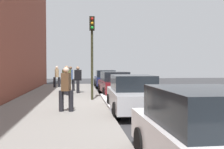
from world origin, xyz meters
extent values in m
plane|color=#333335|center=(0.00, 0.00, 0.00)|extent=(56.00, 56.00, 0.00)
cube|color=gray|center=(0.00, -3.30, 0.07)|extent=(28.00, 4.60, 0.15)
cube|color=gold|center=(0.00, 3.20, 0.00)|extent=(28.00, 0.14, 0.01)
cube|color=white|center=(-1.51, -0.70, 0.11)|extent=(5.28, 0.56, 0.22)
cylinder|color=black|center=(-10.07, 0.87, 0.32)|extent=(0.64, 0.23, 0.64)
cylinder|color=black|center=(-10.09, -0.81, 0.32)|extent=(0.64, 0.23, 0.64)
cylinder|color=black|center=(-12.96, 0.91, 0.32)|extent=(0.64, 0.23, 0.64)
cylinder|color=black|center=(-12.98, -0.77, 0.32)|extent=(0.64, 0.23, 0.64)
cube|color=navy|center=(-11.52, 0.05, 0.59)|extent=(4.69, 1.86, 0.64)
cube|color=black|center=(-11.76, 0.05, 1.21)|extent=(2.45, 1.63, 0.60)
cylinder|color=black|center=(-3.85, 0.95, 0.32)|extent=(0.65, 0.24, 0.64)
cylinder|color=black|center=(-3.79, -0.73, 0.32)|extent=(0.65, 0.24, 0.64)
cylinder|color=black|center=(-6.52, 0.85, 0.32)|extent=(0.65, 0.24, 0.64)
cylinder|color=black|center=(-6.46, -0.83, 0.32)|extent=(0.65, 0.24, 0.64)
cube|color=maroon|center=(-5.16, 0.06, 0.59)|extent=(4.37, 1.96, 0.64)
cube|color=black|center=(-5.37, 0.05, 1.21)|extent=(2.30, 1.68, 0.60)
cylinder|color=black|center=(2.55, 0.77, 0.32)|extent=(0.65, 0.24, 0.64)
cylinder|color=black|center=(2.51, -0.91, 0.32)|extent=(0.65, 0.24, 0.64)
cylinder|color=black|center=(-0.11, 0.84, 0.32)|extent=(0.65, 0.24, 0.64)
cylinder|color=black|center=(-0.15, -0.84, 0.32)|extent=(0.65, 0.24, 0.64)
cube|color=#B7BABF|center=(1.20, -0.04, 0.59)|extent=(4.33, 1.91, 0.64)
cube|color=black|center=(0.99, -0.03, 1.21)|extent=(2.27, 1.66, 0.60)
cylinder|color=black|center=(6.27, 0.78, 0.32)|extent=(0.64, 0.22, 0.64)
cylinder|color=black|center=(6.27, -0.90, 0.32)|extent=(0.64, 0.22, 0.64)
cube|color=white|center=(7.55, -0.06, 0.59)|extent=(4.13, 1.81, 0.64)
cube|color=black|center=(7.35, -0.06, 1.21)|extent=(2.15, 1.61, 0.60)
cylinder|color=black|center=(-4.17, -2.90, 0.56)|extent=(0.19, 0.19, 0.82)
cylinder|color=black|center=(-4.53, -3.04, 0.56)|extent=(0.19, 0.19, 0.82)
cube|color=brown|center=(-4.35, -2.97, 1.32)|extent=(0.45, 0.55, 0.70)
sphere|color=tan|center=(-4.35, -2.97, 1.79)|extent=(0.23, 0.23, 0.23)
cylinder|color=black|center=(-10.33, -3.90, 0.56)|extent=(0.19, 0.19, 0.82)
cylinder|color=black|center=(-10.32, -4.28, 0.56)|extent=(0.19, 0.19, 0.82)
cube|color=tan|center=(-10.33, -4.09, 1.31)|extent=(0.48, 0.31, 0.69)
sphere|color=beige|center=(-10.33, -4.09, 1.77)|extent=(0.23, 0.23, 0.23)
cylinder|color=black|center=(1.35, -2.87, 0.55)|extent=(0.19, 0.19, 0.80)
cylinder|color=black|center=(1.41, -2.50, 0.55)|extent=(0.19, 0.19, 0.80)
cube|color=brown|center=(1.38, -2.68, 1.28)|extent=(0.50, 0.36, 0.68)
sphere|color=beige|center=(1.38, -2.68, 1.73)|extent=(0.22, 0.22, 0.22)
cylinder|color=black|center=(-6.99, -3.03, 0.55)|extent=(0.19, 0.19, 0.80)
cylinder|color=black|center=(-7.01, -2.65, 0.55)|extent=(0.19, 0.19, 0.80)
cube|color=#335193|center=(-7.00, -2.84, 1.29)|extent=(0.47, 0.30, 0.68)
sphere|color=brown|center=(-7.00, -2.84, 1.74)|extent=(0.22, 0.22, 0.22)
cylinder|color=black|center=(-5.72, -2.32, 0.55)|extent=(0.19, 0.19, 0.80)
cylinder|color=black|center=(-5.34, -2.31, 0.55)|extent=(0.19, 0.19, 0.80)
cube|color=black|center=(-5.53, -2.32, 1.29)|extent=(0.31, 0.47, 0.68)
sphere|color=tan|center=(-5.53, -2.32, 1.75)|extent=(0.22, 0.22, 0.22)
cylinder|color=#2D2D19|center=(-1.99, -1.55, 1.93)|extent=(0.12, 0.12, 3.56)
cube|color=black|center=(-1.99, -1.55, 4.06)|extent=(0.26, 0.26, 0.70)
sphere|color=red|center=(-1.84, -1.55, 4.27)|extent=(0.14, 0.14, 0.14)
sphere|color=orange|center=(-1.84, -1.55, 4.05)|extent=(0.14, 0.14, 0.14)
sphere|color=green|center=(-1.84, -1.55, 3.83)|extent=(0.14, 0.14, 0.14)
cube|color=black|center=(-4.77, -3.11, 0.46)|extent=(0.34, 0.22, 0.62)
cylinder|color=#4C4C4C|center=(-4.77, -3.11, 0.95)|extent=(0.03, 0.03, 0.36)
camera|label=1|loc=(11.34, -2.12, 1.88)|focal=41.54mm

